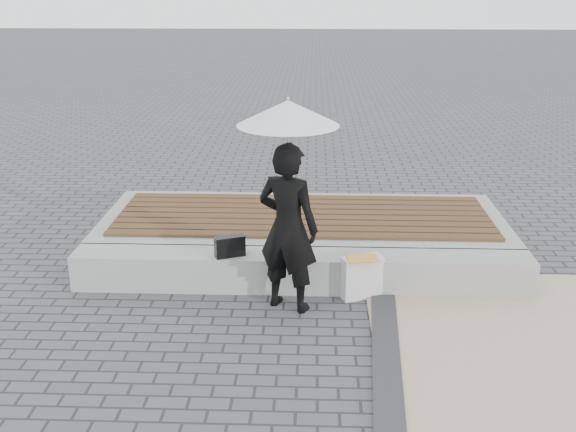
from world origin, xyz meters
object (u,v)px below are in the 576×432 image
object	(u,v)px
seating_ledge	(301,270)
parasol	(288,113)
handbag	(230,246)
canvas_tote	(362,277)
woman	(288,228)

from	to	relation	value
seating_ledge	parasol	world-z (taller)	parasol
handbag	canvas_tote	size ratio (longest dim) A/B	0.70
seating_ledge	parasol	distance (m)	1.90
woman	canvas_tote	world-z (taller)	woman
parasol	canvas_tote	size ratio (longest dim) A/B	2.73
seating_ledge	canvas_tote	distance (m)	0.68
canvas_tote	seating_ledge	bearing A→B (deg)	141.25
seating_ledge	handbag	xyz separation A→B (m)	(-0.77, -0.10, 0.31)
seating_ledge	woman	size ratio (longest dim) A/B	2.86
seating_ledge	handbag	bearing A→B (deg)	-172.68
woman	canvas_tote	xyz separation A→B (m)	(0.77, 0.26, -0.65)
handbag	canvas_tote	bearing A→B (deg)	-27.46
parasol	canvas_tote	distance (m)	1.98
woman	parasol	world-z (taller)	parasol
seating_ledge	parasol	size ratio (longest dim) A/B	3.99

